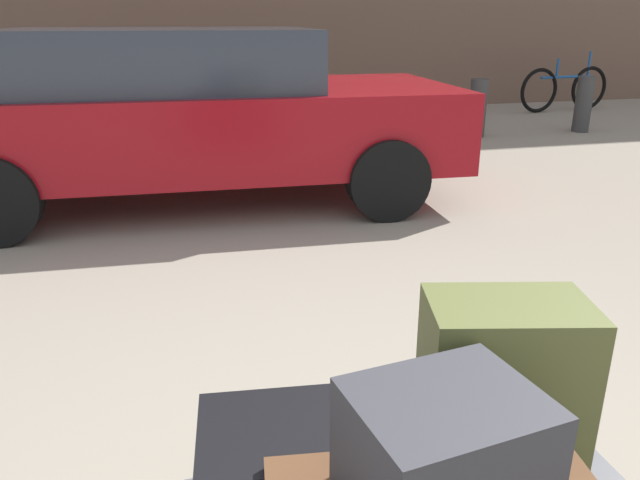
{
  "coord_description": "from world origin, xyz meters",
  "views": [
    {
      "loc": [
        -0.54,
        -0.97,
        1.51
      ],
      "look_at": [
        0.0,
        1.2,
        0.69
      ],
      "focal_mm": 34.31,
      "sensor_mm": 36.0,
      "label": 1
    }
  ],
  "objects_px": {
    "parked_car": "(189,112)",
    "bicycle_leaning": "(565,88)",
    "duffel_bag_charcoal_topmost_pile": "(443,450)",
    "bollard_kerb_near": "(388,112)",
    "bollard_kerb_mid": "(478,108)",
    "suitcase_olive_front_left": "(499,410)",
    "bollard_kerb_far": "(583,104)",
    "duffel_bag_black_rear_left": "(326,473)"
  },
  "relations": [
    {
      "from": "duffel_bag_charcoal_topmost_pile",
      "to": "bollard_kerb_far",
      "type": "distance_m",
      "value": 8.32
    },
    {
      "from": "parked_car",
      "to": "bollard_kerb_mid",
      "type": "distance_m",
      "value": 4.36
    },
    {
      "from": "suitcase_olive_front_left",
      "to": "duffel_bag_charcoal_topmost_pile",
      "type": "distance_m",
      "value": 0.41
    },
    {
      "from": "bicycle_leaning",
      "to": "bollard_kerb_near",
      "type": "bearing_deg",
      "value": -154.65
    },
    {
      "from": "duffel_bag_charcoal_topmost_pile",
      "to": "bollard_kerb_mid",
      "type": "relative_size",
      "value": 0.45
    },
    {
      "from": "suitcase_olive_front_left",
      "to": "duffel_bag_charcoal_topmost_pile",
      "type": "relative_size",
      "value": 1.69
    },
    {
      "from": "suitcase_olive_front_left",
      "to": "bollard_kerb_far",
      "type": "height_order",
      "value": "suitcase_olive_front_left"
    },
    {
      "from": "bicycle_leaning",
      "to": "duffel_bag_charcoal_topmost_pile",
      "type": "bearing_deg",
      "value": -126.03
    },
    {
      "from": "suitcase_olive_front_left",
      "to": "parked_car",
      "type": "height_order",
      "value": "parked_car"
    },
    {
      "from": "parked_car",
      "to": "duffel_bag_black_rear_left",
      "type": "bearing_deg",
      "value": -88.31
    },
    {
      "from": "bollard_kerb_mid",
      "to": "bollard_kerb_far",
      "type": "distance_m",
      "value": 1.59
    },
    {
      "from": "bollard_kerb_far",
      "to": "suitcase_olive_front_left",
      "type": "bearing_deg",
      "value": -127.65
    },
    {
      "from": "duffel_bag_charcoal_topmost_pile",
      "to": "bollard_kerb_near",
      "type": "distance_m",
      "value": 6.94
    },
    {
      "from": "duffel_bag_charcoal_topmost_pile",
      "to": "parked_car",
      "type": "distance_m",
      "value": 4.43
    },
    {
      "from": "suitcase_olive_front_left",
      "to": "bollard_kerb_mid",
      "type": "height_order",
      "value": "suitcase_olive_front_left"
    },
    {
      "from": "bicycle_leaning",
      "to": "parked_car",
      "type": "bearing_deg",
      "value": -148.29
    },
    {
      "from": "duffel_bag_charcoal_topmost_pile",
      "to": "bollard_kerb_mid",
      "type": "distance_m",
      "value": 7.45
    },
    {
      "from": "parked_car",
      "to": "bollard_kerb_near",
      "type": "relative_size",
      "value": 5.85
    },
    {
      "from": "parked_car",
      "to": "bollard_kerb_far",
      "type": "height_order",
      "value": "parked_car"
    },
    {
      "from": "parked_car",
      "to": "bicycle_leaning",
      "type": "bearing_deg",
      "value": 31.71
    },
    {
      "from": "duffel_bag_charcoal_topmost_pile",
      "to": "bollard_kerb_mid",
      "type": "height_order",
      "value": "duffel_bag_charcoal_topmost_pile"
    },
    {
      "from": "duffel_bag_charcoal_topmost_pile",
      "to": "bollard_kerb_near",
      "type": "relative_size",
      "value": 0.45
    },
    {
      "from": "parked_car",
      "to": "bollard_kerb_near",
      "type": "distance_m",
      "value": 3.34
    },
    {
      "from": "duffel_bag_black_rear_left",
      "to": "bollard_kerb_far",
      "type": "height_order",
      "value": "bollard_kerb_far"
    },
    {
      "from": "duffel_bag_charcoal_topmost_pile",
      "to": "suitcase_olive_front_left",
      "type": "bearing_deg",
      "value": 35.39
    },
    {
      "from": "suitcase_olive_front_left",
      "to": "bollard_kerb_mid",
      "type": "distance_m",
      "value": 7.08
    },
    {
      "from": "parked_car",
      "to": "bollard_kerb_near",
      "type": "height_order",
      "value": "parked_car"
    },
    {
      "from": "duffel_bag_black_rear_left",
      "to": "bicycle_leaning",
      "type": "relative_size",
      "value": 0.34
    },
    {
      "from": "duffel_bag_black_rear_left",
      "to": "parked_car",
      "type": "distance_m",
      "value": 4.12
    },
    {
      "from": "bollard_kerb_far",
      "to": "parked_car",
      "type": "bearing_deg",
      "value": -158.51
    },
    {
      "from": "bollard_kerb_near",
      "to": "bollard_kerb_far",
      "type": "distance_m",
      "value": 2.83
    },
    {
      "from": "bollard_kerb_near",
      "to": "bicycle_leaning",
      "type": "bearing_deg",
      "value": 25.35
    },
    {
      "from": "bollard_kerb_near",
      "to": "bollard_kerb_mid",
      "type": "relative_size",
      "value": 1.0
    },
    {
      "from": "duffel_bag_black_rear_left",
      "to": "duffel_bag_charcoal_topmost_pile",
      "type": "relative_size",
      "value": 1.77
    },
    {
      "from": "duffel_bag_black_rear_left",
      "to": "bollard_kerb_mid",
      "type": "height_order",
      "value": "bollard_kerb_mid"
    },
    {
      "from": "bollard_kerb_mid",
      "to": "parked_car",
      "type": "bearing_deg",
      "value": -150.79
    },
    {
      "from": "duffel_bag_black_rear_left",
      "to": "suitcase_olive_front_left",
      "type": "bearing_deg",
      "value": -0.73
    },
    {
      "from": "parked_car",
      "to": "duffel_bag_charcoal_topmost_pile",
      "type": "bearing_deg",
      "value": -86.64
    },
    {
      "from": "suitcase_olive_front_left",
      "to": "bollard_kerb_near",
      "type": "bearing_deg",
      "value": 85.31
    },
    {
      "from": "duffel_bag_black_rear_left",
      "to": "bollard_kerb_near",
      "type": "height_order",
      "value": "bollard_kerb_near"
    },
    {
      "from": "suitcase_olive_front_left",
      "to": "bollard_kerb_far",
      "type": "xyz_separation_m",
      "value": [
        4.84,
        6.28,
        -0.25
      ]
    },
    {
      "from": "bollard_kerb_near",
      "to": "bollard_kerb_mid",
      "type": "height_order",
      "value": "same"
    }
  ]
}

